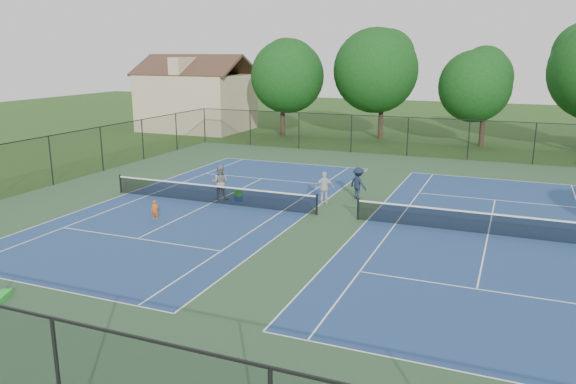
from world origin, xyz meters
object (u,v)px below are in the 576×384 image
at_px(instructor, 220,182).
at_px(bystander_b, 358,183).
at_px(tree_back_a, 282,72).
at_px(tree_back_c, 486,81).
at_px(bystander_a, 325,188).
at_px(child_player, 155,210).
at_px(ball_crate, 238,198).
at_px(clapboard_house, 197,100).
at_px(tree_back_b, 383,66).
at_px(ball_hopper, 238,193).

relative_size(instructor, bystander_b, 1.08).
height_order(tree_back_a, tree_back_c, tree_back_a).
bearing_deg(tree_back_a, bystander_a, -62.01).
xyz_separation_m(child_player, ball_crate, (2.08, 4.65, -0.34)).
xyz_separation_m(clapboard_house, child_player, (15.04, -28.72, -2.61)).
distance_m(tree_back_a, instructor, 24.42).
height_order(tree_back_b, instructor, tree_back_b).
xyz_separation_m(tree_back_a, tree_back_c, (18.00, 1.00, -0.56)).
relative_size(tree_back_a, ball_crate, 25.93).
xyz_separation_m(tree_back_a, bystander_a, (11.62, -21.86, -5.17)).
height_order(clapboard_house, ball_crate, clapboard_house).
distance_m(bystander_a, ball_hopper, 4.68).
xyz_separation_m(tree_back_c, bystander_b, (-5.01, -21.18, -4.60)).
xyz_separation_m(tree_back_a, instructor, (6.05, -23.11, -5.09)).
xyz_separation_m(instructor, bystander_b, (6.94, 2.93, -0.07)).
height_order(bystander_a, ball_hopper, bystander_a).
relative_size(clapboard_house, ball_hopper, 28.54).
xyz_separation_m(tree_back_c, clapboard_house, (-28.00, -0.00, -2.39)).
height_order(bystander_a, bystander_b, bystander_b).
distance_m(bystander_b, ball_hopper, 6.56).
bearing_deg(ball_crate, tree_back_a, 107.16).
distance_m(child_player, bystander_a, 8.82).
relative_size(tree_back_a, instructor, 4.81).
relative_size(tree_back_b, ball_crate, 28.42).
bearing_deg(ball_crate, clapboard_house, 125.43).
relative_size(child_player, ball_hopper, 2.56).
distance_m(instructor, ball_crate, 1.35).
relative_size(tree_back_b, bystander_b, 5.72).
bearing_deg(instructor, tree_back_a, -86.59).
distance_m(instructor, ball_hopper, 1.18).
relative_size(tree_back_a, bystander_b, 5.22).
bearing_deg(ball_hopper, ball_crate, 0.00).
distance_m(tree_back_b, clapboard_house, 19.35).
bearing_deg(child_player, bystander_b, 26.91).
bearing_deg(bystander_b, ball_hopper, 56.96).
relative_size(tree_back_c, clapboard_house, 0.78).
xyz_separation_m(tree_back_b, ball_crate, (-1.88, -25.07, -6.45)).
xyz_separation_m(tree_back_c, ball_hopper, (-10.88, -24.07, -5.01)).
relative_size(tree_back_a, bystander_a, 5.25).
xyz_separation_m(tree_back_b, child_player, (-3.96, -29.72, -6.11)).
relative_size(clapboard_house, bystander_a, 6.20).
distance_m(tree_back_a, bystander_a, 25.30).
bearing_deg(ball_hopper, tree_back_b, 85.72).
xyz_separation_m(clapboard_house, instructor, (16.05, -24.11, -2.14)).
bearing_deg(bystander_b, child_player, 74.23).
xyz_separation_m(tree_back_b, ball_hopper, (-1.88, -25.07, -6.12)).
distance_m(tree_back_b, child_player, 30.60).
bearing_deg(clapboard_house, instructor, -56.35).
height_order(child_player, ball_crate, child_player).
relative_size(bystander_a, bystander_b, 0.99).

